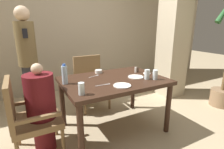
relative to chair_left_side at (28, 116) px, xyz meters
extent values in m
plane|color=tan|center=(1.08, 0.00, -0.48)|extent=(16.00, 16.00, 0.00)
cube|color=tan|center=(1.08, 1.93, 0.92)|extent=(8.00, 0.06, 2.80)
cube|color=#BCAD8E|center=(2.79, 0.62, 0.87)|extent=(0.47, 0.47, 2.70)
cube|color=#331E14|center=(1.08, 0.00, 0.24)|extent=(1.36, 0.96, 0.05)
cylinder|color=#331E14|center=(0.46, -0.42, -0.13)|extent=(0.07, 0.07, 0.70)
cylinder|color=#331E14|center=(1.70, -0.42, -0.13)|extent=(0.07, 0.07, 0.70)
cylinder|color=#331E14|center=(0.46, 0.42, -0.13)|extent=(0.07, 0.07, 0.70)
cylinder|color=#331E14|center=(1.70, 0.42, -0.13)|extent=(0.07, 0.07, 0.70)
cube|color=brown|center=(0.08, 0.00, -0.09)|extent=(0.51, 0.51, 0.07)
cube|color=brown|center=(-0.15, 0.00, 0.19)|extent=(0.05, 0.51, 0.48)
cube|color=brown|center=(0.08, 0.24, 0.06)|extent=(0.46, 0.04, 0.04)
cube|color=brown|center=(0.08, -0.24, 0.06)|extent=(0.46, 0.04, 0.04)
cylinder|color=brown|center=(0.31, 0.23, -0.31)|extent=(0.04, 0.04, 0.36)
cylinder|color=brown|center=(0.31, -0.23, -0.31)|extent=(0.04, 0.04, 0.36)
cylinder|color=brown|center=(-0.14, 0.23, -0.31)|extent=(0.04, 0.04, 0.36)
cylinder|color=#5B1419|center=(0.14, 0.00, -0.27)|extent=(0.24, 0.24, 0.43)
cylinder|color=#5B1419|center=(0.14, 0.00, 0.20)|extent=(0.32, 0.32, 0.51)
sphere|color=beige|center=(0.14, 0.00, 0.52)|extent=(0.12, 0.12, 0.12)
cube|color=brown|center=(1.08, 0.80, -0.09)|extent=(0.51, 0.51, 0.07)
cube|color=brown|center=(1.08, 1.03, 0.19)|extent=(0.51, 0.05, 0.48)
cube|color=brown|center=(1.32, 0.80, 0.06)|extent=(0.04, 0.46, 0.04)
cube|color=brown|center=(0.84, 0.80, 0.06)|extent=(0.04, 0.46, 0.04)
cylinder|color=brown|center=(1.31, 0.57, -0.31)|extent=(0.04, 0.04, 0.36)
cylinder|color=brown|center=(0.85, 0.57, -0.31)|extent=(0.04, 0.04, 0.36)
cylinder|color=brown|center=(1.31, 1.02, -0.31)|extent=(0.04, 0.04, 0.36)
cylinder|color=brown|center=(0.85, 1.02, -0.31)|extent=(0.04, 0.04, 0.36)
cylinder|color=#2D2D33|center=(0.11, 1.12, -0.08)|extent=(0.23, 0.23, 0.81)
cylinder|color=brown|center=(0.11, 1.12, 0.68)|extent=(0.29, 0.29, 0.69)
sphere|color=beige|center=(0.11, 1.12, 1.14)|extent=(0.23, 0.23, 0.23)
cube|color=black|center=(0.11, 0.94, 0.85)|extent=(0.07, 0.01, 0.14)
cylinder|color=#896B4C|center=(3.21, -0.28, -0.33)|extent=(0.38, 0.38, 0.31)
cylinder|color=white|center=(1.39, -0.08, 0.27)|extent=(0.21, 0.21, 0.01)
cylinder|color=white|center=(1.04, -0.30, 0.27)|extent=(0.21, 0.21, 0.01)
cylinder|color=white|center=(1.65, 0.00, 0.27)|extent=(0.11, 0.11, 0.01)
cylinder|color=white|center=(1.65, 0.00, 0.30)|extent=(0.08, 0.08, 0.05)
cylinder|color=white|center=(1.02, 0.37, 0.29)|extent=(0.11, 0.11, 0.05)
cylinder|color=silver|center=(0.46, 0.11, 0.38)|extent=(0.07, 0.07, 0.23)
cylinder|color=#3359B2|center=(0.46, 0.11, 0.51)|extent=(0.04, 0.04, 0.03)
cylinder|color=silver|center=(0.52, -0.32, 0.33)|extent=(0.07, 0.07, 0.13)
cylinder|color=silver|center=(1.47, -0.21, 0.33)|extent=(0.07, 0.07, 0.13)
cylinder|color=silver|center=(1.56, -0.28, 0.33)|extent=(0.07, 0.07, 0.13)
cylinder|color=white|center=(1.54, 0.14, 0.31)|extent=(0.03, 0.03, 0.08)
cylinder|color=#4C3D2D|center=(1.58, 0.14, 0.31)|extent=(0.03, 0.03, 0.08)
cube|color=silver|center=(0.88, 0.23, 0.27)|extent=(0.16, 0.06, 0.00)
cube|color=silver|center=(0.95, 0.26, 0.27)|extent=(0.04, 0.03, 0.00)
cube|color=silver|center=(0.83, -0.16, 0.27)|extent=(0.16, 0.01, 0.00)
cube|color=silver|center=(0.91, -0.16, 0.27)|extent=(0.06, 0.02, 0.00)
camera|label=1|loc=(0.01, -1.97, 0.97)|focal=28.00mm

